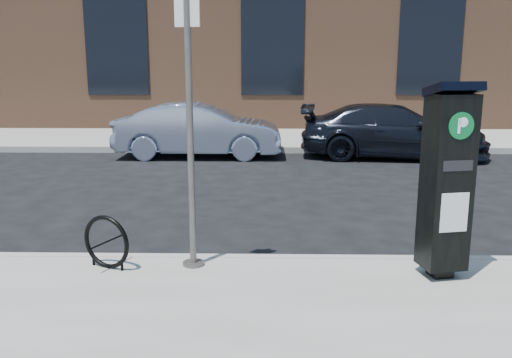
{
  "coord_description": "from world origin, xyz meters",
  "views": [
    {
      "loc": [
        -0.16,
        -5.78,
        2.28
      ],
      "look_at": [
        -0.29,
        0.5,
        0.93
      ],
      "focal_mm": 38.0,
      "sensor_mm": 36.0,
      "label": 1
    }
  ],
  "objects_px": {
    "parking_kiosk": "(447,179)",
    "sign_pole": "(190,133)",
    "bike_rack": "(106,242)",
    "car_silver": "(199,130)",
    "car_dark": "(393,131)"
  },
  "relations": [
    {
      "from": "parking_kiosk",
      "to": "sign_pole",
      "type": "xyz_separation_m",
      "value": [
        -2.56,
        0.24,
        0.42
      ]
    },
    {
      "from": "parking_kiosk",
      "to": "bike_rack",
      "type": "height_order",
      "value": "parking_kiosk"
    },
    {
      "from": "parking_kiosk",
      "to": "sign_pole",
      "type": "bearing_deg",
      "value": 162.9
    },
    {
      "from": "parking_kiosk",
      "to": "bike_rack",
      "type": "xyz_separation_m",
      "value": [
        -3.46,
        0.14,
        -0.72
      ]
    },
    {
      "from": "sign_pole",
      "to": "car_silver",
      "type": "height_order",
      "value": "sign_pole"
    },
    {
      "from": "bike_rack",
      "to": "car_dark",
      "type": "xyz_separation_m",
      "value": [
        4.76,
        7.8,
        0.22
      ]
    },
    {
      "from": "sign_pole",
      "to": "car_dark",
      "type": "height_order",
      "value": "sign_pole"
    },
    {
      "from": "bike_rack",
      "to": "car_silver",
      "type": "xyz_separation_m",
      "value": [
        0.01,
        7.8,
        0.23
      ]
    },
    {
      "from": "parking_kiosk",
      "to": "bike_rack",
      "type": "bearing_deg",
      "value": 165.95
    },
    {
      "from": "parking_kiosk",
      "to": "sign_pole",
      "type": "distance_m",
      "value": 2.6
    },
    {
      "from": "parking_kiosk",
      "to": "car_dark",
      "type": "bearing_deg",
      "value": 68.97
    },
    {
      "from": "sign_pole",
      "to": "car_silver",
      "type": "bearing_deg",
      "value": 106.38
    },
    {
      "from": "parking_kiosk",
      "to": "bike_rack",
      "type": "relative_size",
      "value": 3.38
    },
    {
      "from": "bike_rack",
      "to": "car_dark",
      "type": "bearing_deg",
      "value": 82.53
    },
    {
      "from": "bike_rack",
      "to": "car_silver",
      "type": "height_order",
      "value": "car_silver"
    }
  ]
}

